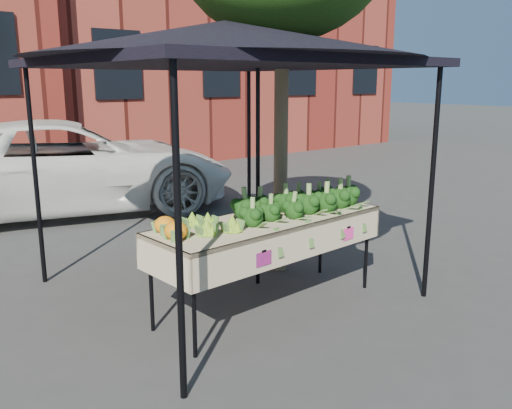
# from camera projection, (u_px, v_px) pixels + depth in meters

# --- Properties ---
(ground) EXTENTS (90.00, 90.00, 0.00)m
(ground) POSITION_uv_depth(u_px,v_px,m) (273.00, 305.00, 5.35)
(ground) COLOR #343437
(table) EXTENTS (2.44, 0.92, 0.90)m
(table) POSITION_uv_depth(u_px,v_px,m) (269.00, 263.00, 5.22)
(table) COLOR beige
(table) RESTS_ON ground
(canopy) EXTENTS (3.16, 3.16, 2.74)m
(canopy) POSITION_uv_depth(u_px,v_px,m) (226.00, 162.00, 5.48)
(canopy) COLOR black
(canopy) RESTS_ON ground
(broccoli_heap) EXTENTS (1.54, 0.57, 0.26)m
(broccoli_heap) POSITION_uv_depth(u_px,v_px,m) (295.00, 199.00, 5.33)
(broccoli_heap) COLOR black
(broccoli_heap) RESTS_ON table
(romanesco_cluster) EXTENTS (0.43, 0.57, 0.20)m
(romanesco_cluster) POSITION_uv_depth(u_px,v_px,m) (209.00, 218.00, 4.71)
(romanesco_cluster) COLOR #9BC02A
(romanesco_cluster) RESTS_ON table
(cauliflower_pair) EXTENTS (0.23, 0.43, 0.18)m
(cauliflower_pair) POSITION_uv_depth(u_px,v_px,m) (170.00, 226.00, 4.51)
(cauliflower_pair) COLOR orange
(cauliflower_pair) RESTS_ON table
(vehicle) EXTENTS (2.19, 2.90, 5.58)m
(vehicle) POSITION_uv_depth(u_px,v_px,m) (58.00, 41.00, 8.64)
(vehicle) COLOR white
(vehicle) RESTS_ON ground
(street_tree) EXTENTS (2.30, 2.30, 4.53)m
(street_tree) POSITION_uv_depth(u_px,v_px,m) (282.00, 72.00, 5.88)
(street_tree) COLOR #1E4C14
(street_tree) RESTS_ON ground
(building_right) EXTENTS (12.00, 8.00, 8.50)m
(building_right) POSITION_uv_depth(u_px,v_px,m) (187.00, 18.00, 18.16)
(building_right) COLOR maroon
(building_right) RESTS_ON ground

